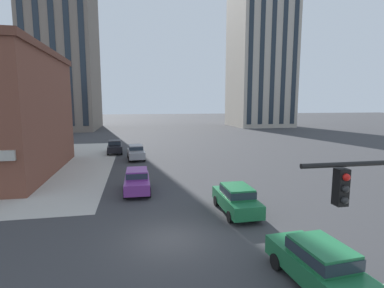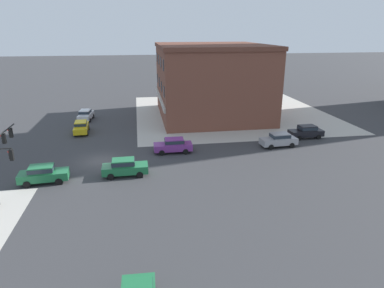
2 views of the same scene
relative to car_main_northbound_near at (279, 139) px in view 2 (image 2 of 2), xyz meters
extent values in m
plane|color=#38383A|center=(1.56, -21.04, -0.92)|extent=(320.00, 320.00, 0.00)
cube|color=#B7B2A8|center=(-18.44, -1.04, -0.92)|extent=(32.00, 32.00, 0.02)
cylinder|color=black|center=(7.02, -28.45, 4.19)|extent=(6.46, 0.12, 0.12)
cube|color=black|center=(6.66, -28.45, 3.64)|extent=(0.28, 0.28, 0.90)
sphere|color=red|center=(6.66, -28.61, 3.92)|extent=(0.18, 0.18, 0.18)
sphere|color=#282828|center=(6.66, -28.61, 3.64)|extent=(0.18, 0.18, 0.18)
sphere|color=#282828|center=(6.66, -28.61, 3.36)|extent=(0.18, 0.18, 0.18)
cube|color=black|center=(4.87, -28.45, 3.64)|extent=(0.28, 0.28, 0.90)
sphere|color=red|center=(4.87, -28.61, 3.92)|extent=(0.18, 0.18, 0.18)
sphere|color=#282828|center=(4.87, -28.61, 3.64)|extent=(0.18, 0.18, 0.18)
sphere|color=#282828|center=(4.87, -28.61, 3.36)|extent=(0.18, 0.18, 0.18)
cube|color=black|center=(10.25, -26.75, 3.34)|extent=(0.28, 0.28, 0.90)
sphere|color=red|center=(10.25, -26.91, 3.62)|extent=(0.18, 0.18, 0.18)
sphere|color=#282828|center=(10.25, -26.91, 3.34)|extent=(0.18, 0.18, 0.18)
sphere|color=#282828|center=(10.25, -26.91, 3.06)|extent=(0.18, 0.18, 0.18)
cube|color=#99999E|center=(0.00, -0.05, -0.22)|extent=(2.07, 4.51, 0.76)
cube|color=#99999E|center=(-0.01, 0.10, 0.46)|extent=(1.64, 2.21, 0.60)
cube|color=#232D38|center=(-0.01, 0.10, 0.46)|extent=(1.68, 2.30, 0.40)
cylinder|color=black|center=(0.93, -1.35, -0.60)|extent=(0.27, 0.65, 0.64)
cylinder|color=black|center=(-0.73, -1.47, -0.60)|extent=(0.27, 0.65, 0.64)
cylinder|color=black|center=(0.74, 1.37, -0.60)|extent=(0.27, 0.65, 0.64)
cylinder|color=black|center=(-0.93, 1.25, -0.60)|extent=(0.27, 0.65, 0.64)
cube|color=silver|center=(-16.89, -24.92, -0.22)|extent=(4.53, 2.13, 0.76)
cube|color=silver|center=(-16.74, -24.93, 0.46)|extent=(2.23, 1.67, 0.60)
cube|color=#232D38|center=(-16.74, -24.93, 0.46)|extent=(2.32, 1.71, 0.40)
cylinder|color=black|center=(-18.32, -25.63, -0.60)|extent=(0.66, 0.27, 0.64)
cylinder|color=black|center=(-18.18, -23.97, -0.60)|extent=(0.66, 0.27, 0.64)
cylinder|color=black|center=(-15.60, -25.86, -0.60)|extent=(0.66, 0.27, 0.64)
cylinder|color=black|center=(-15.46, -24.20, -0.60)|extent=(0.66, 0.27, 0.64)
cube|color=#7A3389|center=(0.06, -12.96, -0.22)|extent=(1.81, 4.42, 0.76)
cube|color=#7A3389|center=(0.06, -12.81, 0.46)|extent=(1.52, 2.13, 0.60)
cube|color=#232D38|center=(0.06, -12.81, 0.46)|extent=(1.55, 2.22, 0.40)
cylinder|color=black|center=(0.88, -14.34, -0.60)|extent=(0.23, 0.64, 0.64)
cylinder|color=black|center=(-0.79, -14.32, -0.60)|extent=(0.23, 0.64, 0.64)
cylinder|color=black|center=(0.91, -11.61, -0.60)|extent=(0.23, 0.64, 0.64)
cylinder|color=black|center=(-0.76, -11.59, -0.60)|extent=(0.23, 0.64, 0.64)
cube|color=black|center=(-2.70, 4.86, -0.22)|extent=(1.96, 4.48, 0.76)
cube|color=black|center=(-2.71, 5.01, 0.46)|extent=(1.59, 2.18, 0.60)
cube|color=#232D38|center=(-2.71, 5.01, 0.46)|extent=(1.63, 2.27, 0.40)
cylinder|color=black|center=(-1.80, 3.54, -0.60)|extent=(0.25, 0.65, 0.64)
cylinder|color=black|center=(-3.47, 3.46, -0.60)|extent=(0.25, 0.65, 0.64)
cylinder|color=black|center=(-1.93, 6.26, -0.60)|extent=(0.25, 0.65, 0.64)
cylinder|color=black|center=(-3.60, 6.19, -0.60)|extent=(0.25, 0.65, 0.64)
cube|color=#1E6B3D|center=(6.34, -25.72, -0.22)|extent=(2.08, 4.52, 0.76)
cube|color=#1E6B3D|center=(6.35, -25.87, 0.46)|extent=(1.65, 2.22, 0.60)
cube|color=#232D38|center=(6.35, -25.87, 0.46)|extent=(1.69, 2.31, 0.40)
cylinder|color=black|center=(5.40, -24.42, -0.60)|extent=(0.27, 0.65, 0.64)
cylinder|color=black|center=(7.07, -24.29, -0.60)|extent=(0.27, 0.65, 0.64)
cylinder|color=black|center=(5.60, -27.14, -0.60)|extent=(0.27, 0.65, 0.64)
cylinder|color=black|center=(7.27, -27.01, -0.60)|extent=(0.27, 0.65, 0.64)
cube|color=#1E6B3D|center=(5.86, -18.27, -0.22)|extent=(1.80, 4.42, 0.76)
cube|color=#1E6B3D|center=(5.87, -18.42, 0.46)|extent=(1.52, 2.13, 0.60)
cube|color=#232D38|center=(5.87, -18.42, 0.46)|extent=(1.55, 2.22, 0.40)
cylinder|color=black|center=(5.01, -16.92, -0.60)|extent=(0.23, 0.64, 0.64)
cylinder|color=black|center=(6.69, -16.90, -0.60)|extent=(0.23, 0.64, 0.64)
cylinder|color=black|center=(5.04, -19.64, -0.60)|extent=(0.23, 0.64, 0.64)
cylinder|color=black|center=(6.71, -19.63, -0.60)|extent=(0.23, 0.64, 0.64)
cube|color=gold|center=(-9.78, -24.60, -0.22)|extent=(4.50, 2.02, 0.76)
cube|color=gold|center=(-9.63, -24.59, 0.46)|extent=(2.20, 1.62, 0.60)
cube|color=#232D38|center=(-9.63, -24.59, 0.46)|extent=(2.29, 1.66, 0.40)
cylinder|color=black|center=(-11.09, -25.51, -0.60)|extent=(0.65, 0.26, 0.64)
cylinder|color=black|center=(-11.19, -23.85, -0.60)|extent=(0.65, 0.26, 0.64)
cylinder|color=black|center=(-8.37, -25.35, -0.60)|extent=(0.65, 0.26, 0.64)
cylinder|color=black|center=(-8.47, -23.69, -0.60)|extent=(0.65, 0.26, 0.64)
cube|color=brown|center=(-16.81, -4.86, 4.48)|extent=(18.74, 16.37, 10.80)
cube|color=brown|center=(-16.81, -4.86, 10.18)|extent=(19.12, 16.70, 0.60)
cube|color=#B7B2A8|center=(-16.81, -13.16, 2.14)|extent=(17.81, 0.24, 0.70)
cube|color=#1E2833|center=(-23.84, -13.08, 4.48)|extent=(1.10, 0.08, 1.50)
cube|color=#1E2833|center=(-19.16, -13.08, 4.48)|extent=(1.10, 0.08, 1.50)
cube|color=#1E2833|center=(-14.47, -13.08, 4.48)|extent=(1.10, 0.08, 1.50)
cube|color=#1E2833|center=(-9.79, -13.08, 4.48)|extent=(1.10, 0.08, 1.50)
cube|color=#1E2833|center=(-23.84, -13.08, 8.08)|extent=(1.10, 0.08, 1.50)
cube|color=#1E2833|center=(-19.16, -13.08, 8.08)|extent=(1.10, 0.08, 1.50)
cube|color=#1E2833|center=(-14.47, -13.08, 8.08)|extent=(1.10, 0.08, 1.50)
cube|color=#1E2833|center=(-9.79, -13.08, 8.08)|extent=(1.10, 0.08, 1.50)
camera|label=1|loc=(0.08, -34.53, 5.64)|focal=27.68mm
camera|label=2|loc=(37.38, -16.72, 12.75)|focal=32.02mm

